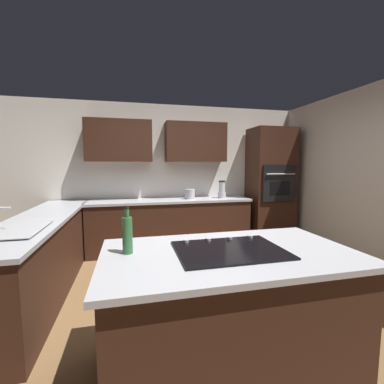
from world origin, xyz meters
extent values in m
plane|color=brown|center=(0.00, 0.00, 0.00)|extent=(14.00, 14.00, 0.00)
cube|color=white|center=(0.00, -2.10, 1.30)|extent=(6.00, 0.10, 2.60)
cube|color=#381E14|center=(-0.40, -1.88, 1.91)|extent=(1.10, 0.34, 0.70)
cube|color=#381E14|center=(0.95, -1.88, 1.91)|extent=(1.10, 0.34, 0.70)
cube|color=white|center=(-2.45, -0.30, 1.30)|extent=(0.10, 4.00, 2.60)
cube|color=#381E14|center=(0.10, -1.72, 0.43)|extent=(2.80, 0.60, 0.86)
cube|color=#B2B2B7|center=(0.10, -1.72, 0.88)|extent=(2.84, 0.64, 0.04)
cube|color=#381E14|center=(1.82, -0.55, 0.43)|extent=(0.60, 2.90, 0.86)
cube|color=#B2B2B7|center=(1.82, -0.55, 0.88)|extent=(0.64, 2.94, 0.04)
cube|color=#381E14|center=(0.10, 1.09, 0.43)|extent=(1.72, 0.92, 0.86)
cube|color=#B2B2B7|center=(0.10, 1.09, 0.88)|extent=(1.80, 1.00, 0.04)
cube|color=#381E14|center=(-1.85, -1.72, 1.10)|extent=(0.80, 0.60, 2.19)
cube|color=black|center=(-1.85, -1.41, 1.12)|extent=(0.66, 0.03, 0.56)
cube|color=black|center=(-1.85, -1.39, 1.08)|extent=(0.40, 0.01, 0.26)
cube|color=black|center=(-1.85, -1.41, 1.45)|extent=(0.66, 0.02, 0.11)
cylinder|color=silver|center=(-1.85, -1.37, 1.34)|extent=(0.56, 0.02, 0.02)
cube|color=#515456|center=(1.82, -0.05, 0.91)|extent=(0.40, 0.30, 0.02)
cube|color=#515456|center=(1.82, 0.29, 0.91)|extent=(0.40, 0.30, 0.02)
cube|color=#B7BABF|center=(1.82, 0.12, 0.92)|extent=(0.46, 0.70, 0.01)
cube|color=black|center=(0.10, 1.09, 0.91)|extent=(0.76, 0.56, 0.01)
cylinder|color=#B2B2B7|center=(-0.17, 0.86, 0.92)|extent=(0.04, 0.04, 0.02)
cylinder|color=#B2B2B7|center=(0.01, 0.86, 0.92)|extent=(0.04, 0.04, 0.02)
cylinder|color=#B2B2B7|center=(0.19, 0.86, 0.92)|extent=(0.04, 0.04, 0.02)
cylinder|color=#B2B2B7|center=(0.37, 0.86, 0.92)|extent=(0.04, 0.04, 0.02)
cylinder|color=silver|center=(-0.85, -1.69, 0.96)|extent=(0.15, 0.15, 0.11)
cylinder|color=silver|center=(-0.85, -1.69, 1.10)|extent=(0.11, 0.11, 0.18)
cylinder|color=black|center=(-0.85, -1.69, 1.21)|extent=(0.12, 0.12, 0.03)
cylinder|color=#B7BABF|center=(-0.25, -1.69, 0.99)|extent=(0.17, 0.17, 0.17)
cylinder|color=#336B38|center=(0.81, 0.98, 1.03)|extent=(0.07, 0.07, 0.25)
cylinder|color=#336B38|center=(0.81, 0.98, 1.18)|extent=(0.03, 0.03, 0.06)
cylinder|color=black|center=(0.81, 0.98, 1.22)|extent=(0.04, 0.04, 0.02)
camera|label=1|loc=(0.78, 2.78, 1.52)|focal=24.29mm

